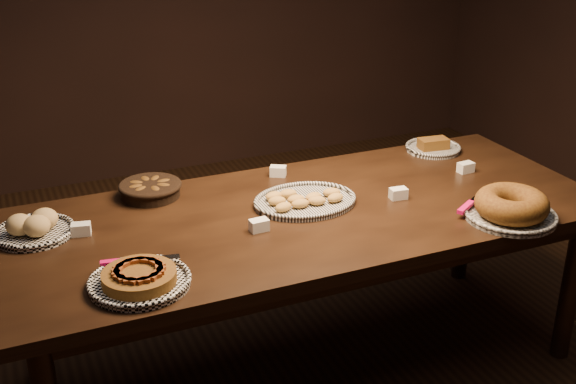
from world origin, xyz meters
name	(u,v)px	position (x,y,z in m)	size (l,w,h in m)	color
ground	(305,364)	(0.00, 0.00, 0.00)	(5.00, 5.00, 0.00)	black
buffet_table	(307,227)	(0.00, 0.00, 0.68)	(2.40, 1.00, 0.75)	black
apple_tart_plate	(139,279)	(-0.74, -0.31, 0.77)	(0.34, 0.34, 0.06)	white
madeleine_platter	(304,200)	(0.01, 0.06, 0.77)	(0.42, 0.34, 0.05)	black
bundt_cake_plate	(511,207)	(0.69, -0.38, 0.80)	(0.38, 0.41, 0.11)	black
croissant_basket	(150,188)	(-0.54, 0.38, 0.79)	(0.30, 0.30, 0.07)	black
bread_roll_plate	(34,227)	(-1.02, 0.20, 0.78)	(0.29, 0.29, 0.09)	white
loaf_plate	(433,147)	(0.85, 0.38, 0.77)	(0.27, 0.27, 0.06)	black
tent_cards	(304,195)	(0.03, 0.09, 0.77)	(1.76, 0.53, 0.04)	white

